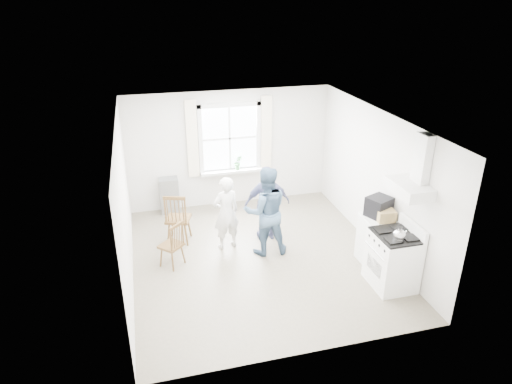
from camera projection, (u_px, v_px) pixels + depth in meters
name	position (u px, v px, depth m)	size (l,w,h in m)	color
room_shell	(259.00, 193.00, 7.88)	(4.62, 5.12, 2.64)	#756C5A
window_assembly	(230.00, 143.00, 9.98)	(1.88, 0.24, 1.70)	white
range_hood	(414.00, 178.00, 6.92)	(0.45, 0.76, 0.94)	silver
shelf_unit	(170.00, 195.00, 9.98)	(0.40, 0.30, 0.80)	gray
gas_stove	(393.00, 259.00, 7.46)	(0.68, 0.76, 1.12)	white
kettle	(399.00, 235.00, 7.07)	(0.19, 0.19, 0.27)	silver
low_cabinet	(376.00, 240.00, 8.11)	(0.50, 0.55, 0.90)	silver
stereo_stack	(379.00, 207.00, 7.91)	(0.50, 0.48, 0.35)	black
cardboard_box	(386.00, 216.00, 7.76)	(0.30, 0.22, 0.20)	#997E4A
windsor_chair_a	(175.00, 240.00, 7.94)	(0.51, 0.51, 0.87)	#4D3318
windsor_chair_b	(176.00, 214.00, 8.63)	(0.55, 0.55, 1.05)	#4D3318
person_left	(226.00, 213.00, 8.49)	(0.52, 0.52, 1.43)	silver
person_mid	(266.00, 211.00, 8.26)	(0.82, 0.82, 1.69)	#415C79
person_right	(267.00, 203.00, 8.78)	(0.88, 0.88, 1.51)	navy
potted_plant	(238.00, 162.00, 10.12)	(0.18, 0.18, 0.33)	#316E34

